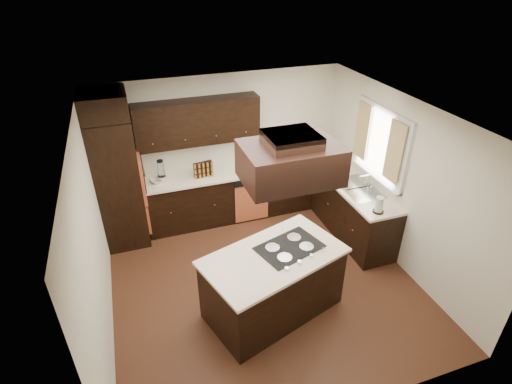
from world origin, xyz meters
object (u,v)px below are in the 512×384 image
range_hood (290,163)px  oven_column (119,183)px  island (273,284)px  spice_rack (203,169)px

range_hood → oven_column: bearing=129.7°
island → spice_rack: (-0.37, 2.29, 0.61)m
oven_column → range_hood: 3.13m
island → spice_rack: spice_rack is taller
oven_column → spice_rack: (1.34, 0.04, -0.01)m
spice_rack → island: bearing=-91.8°
island → range_hood: (0.16, -0.00, 1.72)m
range_hood → spice_rack: bearing=103.1°
range_hood → island: bearing=179.5°
oven_column → spice_rack: bearing=1.6°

